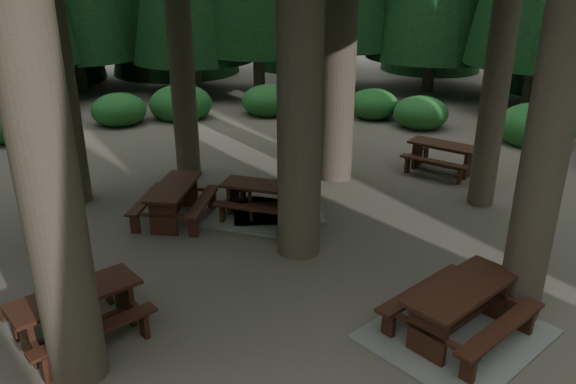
{
  "coord_description": "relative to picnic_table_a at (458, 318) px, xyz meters",
  "views": [
    {
      "loc": [
        -0.77,
        -9.69,
        5.35
      ],
      "look_at": [
        0.64,
        0.62,
        1.1
      ],
      "focal_mm": 35.0,
      "sensor_mm": 36.0,
      "label": 1
    }
  ],
  "objects": [
    {
      "name": "picnic_table_a",
      "position": [
        0.0,
        0.0,
        0.0
      ],
      "size": [
        3.38,
        3.26,
        0.89
      ],
      "rotation": [
        0.0,
        0.0,
        0.59
      ],
      "color": "gray",
      "rests_on": "ground"
    },
    {
      "name": "picnic_table_f",
      "position": [
        -2.55,
        4.82,
        -0.05
      ],
      "size": [
        2.92,
        2.73,
        0.79
      ],
      "rotation": [
        0.0,
        0.0,
        -0.44
      ],
      "color": "gray",
      "rests_on": "ground"
    },
    {
      "name": "picnic_table_e",
      "position": [
        -5.75,
        0.74,
        0.22
      ],
      "size": [
        2.4,
        2.3,
        0.81
      ],
      "rotation": [
        0.0,
        0.0,
        0.59
      ],
      "color": "black",
      "rests_on": "ground"
    },
    {
      "name": "shrub_ring",
      "position": [
        -2.09,
        3.65,
        0.08
      ],
      "size": [
        23.86,
        24.64,
        1.49
      ],
      "color": "#1F5C20",
      "rests_on": "ground"
    },
    {
      "name": "ground",
      "position": [
        -2.79,
        2.9,
        -0.32
      ],
      "size": [
        80.0,
        80.0,
        0.0
      ],
      "primitive_type": "plane",
      "color": "#595048",
      "rests_on": "ground"
    },
    {
      "name": "picnic_table_d",
      "position": [
        2.62,
        7.11,
        0.21
      ],
      "size": [
        2.36,
        2.36,
        0.8
      ],
      "rotation": [
        0.0,
        0.0,
        -0.78
      ],
      "color": "black",
      "rests_on": "ground"
    },
    {
      "name": "picnic_table_c",
      "position": [
        -2.19,
        5.07,
        -0.1
      ],
      "size": [
        2.08,
        1.74,
        0.68
      ],
      "rotation": [
        0.0,
        0.0,
        -0.04
      ],
      "color": "gray",
      "rests_on": "ground"
    },
    {
      "name": "picnic_table_b",
      "position": [
        -4.51,
        4.91,
        0.23
      ],
      "size": [
        2.0,
        2.25,
        0.83
      ],
      "rotation": [
        0.0,
        0.0,
        1.3
      ],
      "color": "black",
      "rests_on": "ground"
    }
  ]
}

